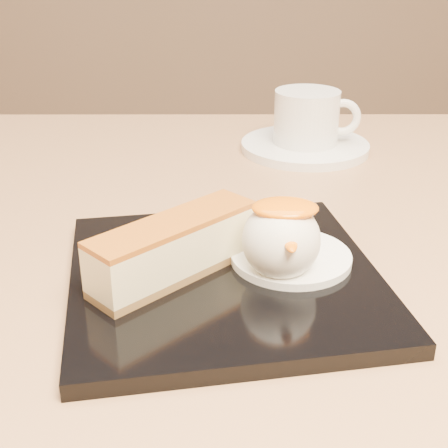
{
  "coord_description": "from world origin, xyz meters",
  "views": [
    {
      "loc": [
        0.01,
        -0.47,
        0.96
      ],
      "look_at": [
        0.01,
        -0.05,
        0.76
      ],
      "focal_mm": 50.0,
      "sensor_mm": 36.0,
      "label": 1
    }
  ],
  "objects_px": {
    "table": "(208,388)",
    "coffee_cup": "(308,116)",
    "ice_cream_scoop": "(281,240)",
    "cheesecake": "(174,248)",
    "saucer": "(305,146)",
    "dessert_plate": "(224,278)"
  },
  "relations": [
    {
      "from": "table",
      "to": "coffee_cup",
      "type": "bearing_deg",
      "value": 64.73
    },
    {
      "from": "ice_cream_scoop",
      "to": "table",
      "type": "bearing_deg",
      "value": 125.97
    },
    {
      "from": "table",
      "to": "cheesecake",
      "type": "bearing_deg",
      "value": -104.95
    },
    {
      "from": "saucer",
      "to": "coffee_cup",
      "type": "distance_m",
      "value": 0.04
    },
    {
      "from": "cheesecake",
      "to": "coffee_cup",
      "type": "bearing_deg",
      "value": 22.73
    },
    {
      "from": "ice_cream_scoop",
      "to": "saucer",
      "type": "xyz_separation_m",
      "value": [
        0.06,
        0.31,
        -0.03
      ]
    },
    {
      "from": "ice_cream_scoop",
      "to": "saucer",
      "type": "height_order",
      "value": "ice_cream_scoop"
    },
    {
      "from": "dessert_plate",
      "to": "ice_cream_scoop",
      "type": "relative_size",
      "value": 3.95
    },
    {
      "from": "ice_cream_scoop",
      "to": "dessert_plate",
      "type": "bearing_deg",
      "value": 172.87
    },
    {
      "from": "table",
      "to": "dessert_plate",
      "type": "xyz_separation_m",
      "value": [
        0.01,
        -0.07,
        0.16
      ]
    },
    {
      "from": "ice_cream_scoop",
      "to": "cheesecake",
      "type": "bearing_deg",
      "value": 180.0
    },
    {
      "from": "table",
      "to": "saucer",
      "type": "height_order",
      "value": "saucer"
    },
    {
      "from": "table",
      "to": "dessert_plate",
      "type": "distance_m",
      "value": 0.18
    },
    {
      "from": "table",
      "to": "dessert_plate",
      "type": "relative_size",
      "value": 3.64
    },
    {
      "from": "dessert_plate",
      "to": "ice_cream_scoop",
      "type": "bearing_deg",
      "value": -7.13
    },
    {
      "from": "ice_cream_scoop",
      "to": "coffee_cup",
      "type": "relative_size",
      "value": 0.55
    },
    {
      "from": "dessert_plate",
      "to": "coffee_cup",
      "type": "distance_m",
      "value": 0.33
    },
    {
      "from": "dessert_plate",
      "to": "cheesecake",
      "type": "height_order",
      "value": "cheesecake"
    },
    {
      "from": "saucer",
      "to": "ice_cream_scoop",
      "type": "bearing_deg",
      "value": -100.12
    },
    {
      "from": "cheesecake",
      "to": "coffee_cup",
      "type": "height_order",
      "value": "coffee_cup"
    },
    {
      "from": "cheesecake",
      "to": "ice_cream_scoop",
      "type": "height_order",
      "value": "ice_cream_scoop"
    },
    {
      "from": "table",
      "to": "ice_cream_scoop",
      "type": "relative_size",
      "value": 14.38
    }
  ]
}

